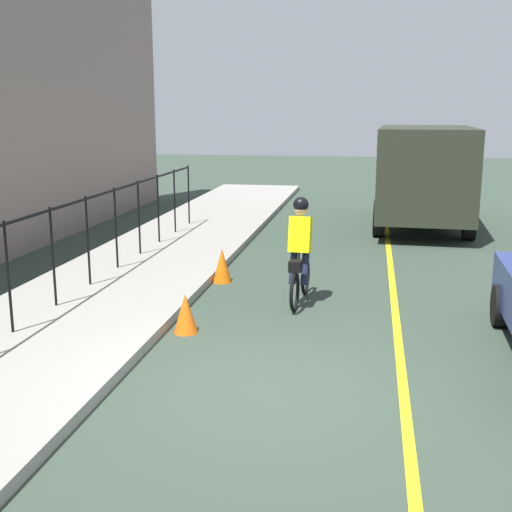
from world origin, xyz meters
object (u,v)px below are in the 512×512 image
at_px(traffic_cone_far, 185,313).
at_px(cyclist_lead, 300,251).
at_px(traffic_cone_near, 222,265).
at_px(box_truck_background, 424,171).

bearing_deg(traffic_cone_far, cyclist_lead, -40.04).
relative_size(cyclist_lead, traffic_cone_near, 2.79).
distance_m(box_truck_background, traffic_cone_far, 10.91).
bearing_deg(box_truck_background, traffic_cone_far, 160.52).
xyz_separation_m(cyclist_lead, box_truck_background, (8.26, -2.58, 0.64)).
height_order(cyclist_lead, traffic_cone_near, cyclist_lead).
distance_m(traffic_cone_near, traffic_cone_far, 2.95).
bearing_deg(traffic_cone_far, box_truck_background, -22.09).
bearing_deg(traffic_cone_far, traffic_cone_near, 2.24).
relative_size(box_truck_background, traffic_cone_far, 11.40).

